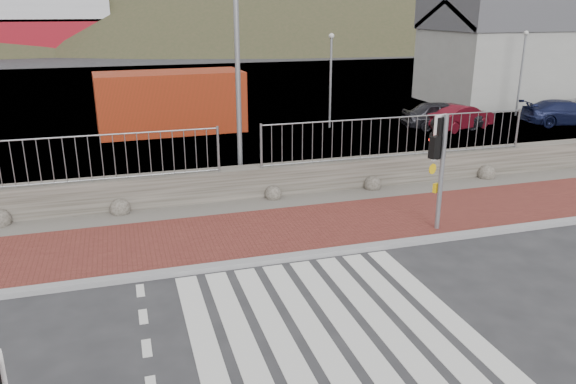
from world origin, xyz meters
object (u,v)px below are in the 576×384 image
object	(u,v)px
car_b	(461,117)
car_c	(565,112)
streetlight	(242,28)
shipping_container	(171,102)
traffic_signal_far	(443,148)
car_a	(442,115)

from	to	relation	value
car_b	car_c	bearing A→B (deg)	-113.67
streetlight	shipping_container	world-z (taller)	streetlight
traffic_signal_far	car_a	distance (m)	12.77
car_b	car_c	distance (m)	5.19
streetlight	car_a	distance (m)	12.76
car_c	car_a	bearing A→B (deg)	92.97
car_b	car_c	xyz separation A→B (m)	(5.17, -0.54, 0.01)
traffic_signal_far	shipping_container	distance (m)	14.50
shipping_container	car_b	distance (m)	12.79
traffic_signal_far	streetlight	world-z (taller)	streetlight
car_c	traffic_signal_far	bearing A→B (deg)	139.75
car_a	car_b	distance (m)	0.80
car_b	car_c	world-z (taller)	car_c
traffic_signal_far	streetlight	xyz separation A→B (m)	(-3.67, 4.57, 2.58)
traffic_signal_far	car_b	bearing A→B (deg)	-147.75
shipping_container	car_a	distance (m)	12.02
shipping_container	car_c	distance (m)	17.93
streetlight	car_a	xyz separation A→B (m)	(10.41, 6.17, -4.03)
car_b	streetlight	bearing A→B (deg)	99.86
shipping_container	streetlight	bearing A→B (deg)	-85.28
car_a	car_b	xyz separation A→B (m)	(0.70, -0.37, -0.06)
car_c	car_b	bearing A→B (deg)	95.83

